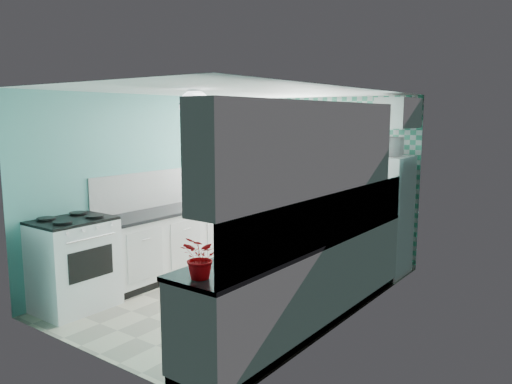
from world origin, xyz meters
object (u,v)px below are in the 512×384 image
Objects in this scene: fridge at (381,215)px; fruit_bowl at (237,262)px; potted_plant at (201,258)px; stove at (73,263)px; microwave at (384,147)px; sink at (344,226)px; ceiling_light at (195,105)px.

fruit_bowl is (0.09, -3.36, 0.14)m from fridge.
fruit_bowl is 0.47m from potted_plant.
stove is 2.50m from potted_plant.
microwave is at bearing 91.53° from fruit_bowl.
sink is (0.09, -1.35, 0.10)m from fridge.
fridge is 0.96m from microwave.
microwave is (0.00, 0.00, 0.96)m from fridge.
stove is 1.95× the size of sink.
stove is at bearing -123.38° from fridge.
fruit_bowl is 3.46m from microwave.
ceiling_light reaches higher than stove.
microwave is at bearing 66.75° from ceiling_light.
stove is 4.14× the size of fruit_bowl.
sink reaches higher than stove.
ceiling_light is 0.74× the size of microwave.
sink is 1.13× the size of microwave.
ceiling_light is at bearing -132.38° from sink.
potted_plant is 0.73× the size of microwave.
fruit_bowl is (2.40, 0.02, 0.43)m from stove.
ceiling_light is 0.21× the size of fridge.
sink is at bearing 45.73° from ceiling_light.
sink is 2.01m from fruit_bowl.
sink is at bearing 89.90° from fruit_bowl.
ceiling_light is 2.22m from sink.
ceiling_light is at bearing 147.04° from fruit_bowl.
ceiling_light reaches higher than microwave.
sink is 1.55× the size of potted_plant.
microwave is (2.31, 3.39, 1.25)m from stove.
stove is 3.01× the size of potted_plant.
fridge is at bearing 66.75° from ceiling_light.
fridge is at bearing 55.75° from stove.
potted_plant is (2.40, -0.43, 0.57)m from stove.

